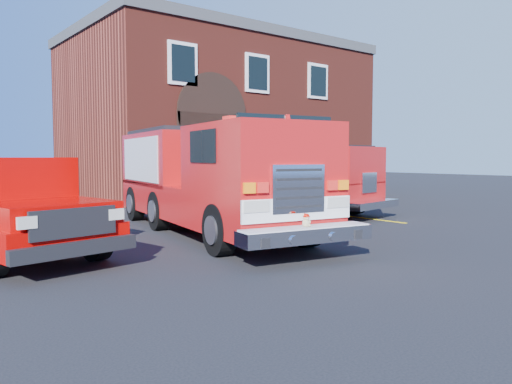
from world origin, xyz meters
TOP-DOWN VIEW (x-y plane):
  - ground at (0.00, 0.00)m, footprint 100.00×100.00m
  - parking_stripe_near at (6.50, 1.00)m, footprint 0.12×3.00m
  - parking_stripe_mid at (6.50, 4.00)m, footprint 0.12×3.00m
  - parking_stripe_far at (6.50, 7.00)m, footprint 0.12×3.00m
  - fire_station at (8.99, 13.98)m, footprint 15.20×10.20m
  - fire_engine at (0.67, 1.80)m, footprint 4.19×9.84m
  - pickup_truck at (-4.44, 1.80)m, footprint 3.25×6.56m
  - secondary_truck at (5.59, 4.61)m, footprint 3.80×8.30m

SIDE VIEW (x-z plane):
  - ground at x=0.00m, z-range 0.00..0.00m
  - parking_stripe_near at x=6.50m, z-range 0.00..0.01m
  - parking_stripe_mid at x=6.50m, z-range 0.00..0.01m
  - parking_stripe_far at x=6.50m, z-range 0.00..0.01m
  - pickup_truck at x=-4.44m, z-range -0.06..2.00m
  - secondary_truck at x=5.59m, z-range 0.12..2.71m
  - fire_engine at x=0.67m, z-range 0.05..2.99m
  - fire_station at x=8.99m, z-range 0.03..8.48m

